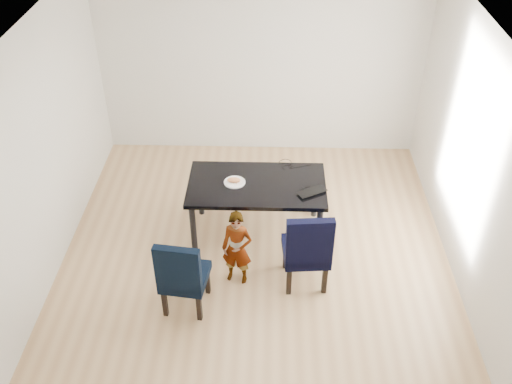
{
  "coord_description": "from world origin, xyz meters",
  "views": [
    {
      "loc": [
        0.15,
        -4.85,
        4.6
      ],
      "look_at": [
        0.0,
        0.2,
        0.85
      ],
      "focal_mm": 40.0,
      "sensor_mm": 36.0,
      "label": 1
    }
  ],
  "objects_px": {
    "dining_table": "(257,209)",
    "chair_left": "(185,271)",
    "child": "(237,248)",
    "laptop": "(310,190)",
    "chair_right": "(306,245)",
    "plate": "(235,182)"
  },
  "relations": [
    {
      "from": "chair_left",
      "to": "chair_right",
      "type": "xyz_separation_m",
      "value": [
        1.26,
        0.4,
        0.03
      ]
    },
    {
      "from": "dining_table",
      "to": "child",
      "type": "height_order",
      "value": "child"
    },
    {
      "from": "chair_left",
      "to": "laptop",
      "type": "bearing_deg",
      "value": 46.11
    },
    {
      "from": "chair_right",
      "to": "plate",
      "type": "height_order",
      "value": "chair_right"
    },
    {
      "from": "chair_right",
      "to": "plate",
      "type": "distance_m",
      "value": 1.16
    },
    {
      "from": "chair_right",
      "to": "plate",
      "type": "relative_size",
      "value": 4.07
    },
    {
      "from": "child",
      "to": "laptop",
      "type": "relative_size",
      "value": 2.69
    },
    {
      "from": "chair_left",
      "to": "plate",
      "type": "distance_m",
      "value": 1.3
    },
    {
      "from": "chair_right",
      "to": "plate",
      "type": "xyz_separation_m",
      "value": [
        -0.81,
        0.79,
        0.25
      ]
    },
    {
      "from": "dining_table",
      "to": "child",
      "type": "relative_size",
      "value": 1.74
    },
    {
      "from": "chair_right",
      "to": "child",
      "type": "relative_size",
      "value": 1.11
    },
    {
      "from": "dining_table",
      "to": "plate",
      "type": "distance_m",
      "value": 0.46
    },
    {
      "from": "dining_table",
      "to": "laptop",
      "type": "relative_size",
      "value": 4.68
    },
    {
      "from": "chair_right",
      "to": "laptop",
      "type": "distance_m",
      "value": 0.71
    },
    {
      "from": "child",
      "to": "chair_left",
      "type": "bearing_deg",
      "value": -132.07
    },
    {
      "from": "chair_left",
      "to": "child",
      "type": "relative_size",
      "value": 1.04
    },
    {
      "from": "dining_table",
      "to": "chair_left",
      "type": "distance_m",
      "value": 1.38
    },
    {
      "from": "chair_right",
      "to": "chair_left",
      "type": "bearing_deg",
      "value": -166.99
    },
    {
      "from": "chair_left",
      "to": "chair_right",
      "type": "bearing_deg",
      "value": 24.93
    },
    {
      "from": "dining_table",
      "to": "child",
      "type": "xyz_separation_m",
      "value": [
        -0.19,
        -0.8,
        0.08
      ]
    },
    {
      "from": "chair_right",
      "to": "child",
      "type": "xyz_separation_m",
      "value": [
        -0.74,
        -0.02,
        -0.05
      ]
    },
    {
      "from": "chair_left",
      "to": "laptop",
      "type": "relative_size",
      "value": 2.8
    }
  ]
}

